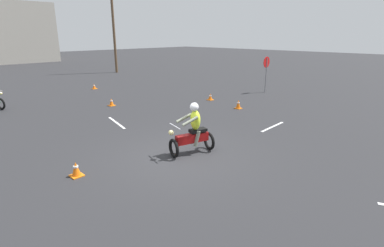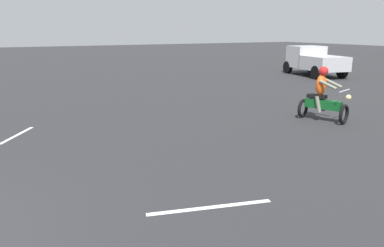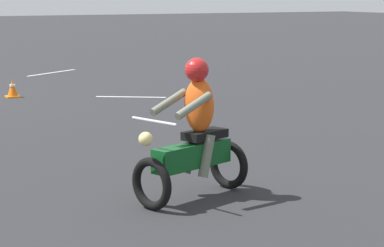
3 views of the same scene
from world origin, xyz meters
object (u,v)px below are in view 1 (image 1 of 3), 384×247
Objects in this scene: traffic_cone_mid_center at (111,102)px; traffic_cone_far_right at (210,97)px; traffic_cone_near_right at (94,87)px; traffic_cone_mid_left at (76,169)px; traffic_cone_near_left at (238,104)px; utility_pole_near at (113,26)px; motorcycle_rider_foreground at (193,132)px; stop_sign at (266,67)px.

traffic_cone_mid_center is 1.06× the size of traffic_cone_far_right.
traffic_cone_mid_left is at bearing -120.40° from traffic_cone_near_right.
utility_pole_near reaches higher than traffic_cone_near_left.
motorcycle_rider_foreground is 4.89× the size of traffic_cone_near_right.
motorcycle_rider_foreground is 22.61m from utility_pole_near.
traffic_cone_far_right is at bearing 166.95° from stop_sign.
traffic_cone_far_right is at bearing -30.73° from traffic_cone_mid_center.
utility_pole_near is at bearing 56.61° from traffic_cone_mid_center.
traffic_cone_mid_left is at bearing -127.78° from traffic_cone_mid_center.
motorcycle_rider_foreground is 7.91m from traffic_cone_mid_center.
traffic_cone_near_left is at bearing -164.12° from stop_sign.
utility_pole_near is (13.21, 18.89, 4.21)m from traffic_cone_mid_left.
traffic_cone_far_right is (9.87, 3.74, -0.02)m from traffic_cone_mid_left.
traffic_cone_near_right is 0.04× the size of utility_pole_near.
traffic_cone_mid_center is at bearing 3.46° from motorcycle_rider_foreground.
traffic_cone_near_left is 1.11× the size of traffic_cone_mid_left.
traffic_cone_mid_left is at bearing 87.67° from motorcycle_rider_foreground.
traffic_cone_near_right is at bearing 109.30° from traffic_cone_far_right.
traffic_cone_near_left is 10.82m from traffic_cone_near_right.
motorcycle_rider_foreground is at bearing -143.19° from traffic_cone_far_right.
traffic_cone_mid_center is (1.74, 7.70, -0.53)m from motorcycle_rider_foreground.
utility_pole_near reaches higher than stop_sign.
traffic_cone_near_right is at bearing 59.60° from traffic_cone_mid_left.
traffic_cone_near_right is at bearing 102.25° from traffic_cone_near_left.
stop_sign reaches higher than traffic_cone_near_right.
traffic_cone_near_right is (-2.30, 10.57, -0.06)m from traffic_cone_near_left.
traffic_cone_far_right is (4.77, -2.83, -0.01)m from traffic_cone_mid_center.
traffic_cone_near_left is 0.05× the size of utility_pole_near.
traffic_cone_near_left is at bearing 8.31° from traffic_cone_mid_left.
utility_pole_near is (6.21, 6.96, 4.25)m from traffic_cone_near_right.
motorcycle_rider_foreground is at bearing -102.71° from traffic_cone_mid_center.
traffic_cone_near_right is (3.64, 13.05, -0.56)m from motorcycle_rider_foreground.
motorcycle_rider_foreground is 13.56m from traffic_cone_near_right.
utility_pole_near is (9.85, 20.01, 3.68)m from motorcycle_rider_foreground.
traffic_cone_mid_center is 0.97× the size of traffic_cone_mid_left.
traffic_cone_near_left is 1.14× the size of traffic_cone_mid_center.
traffic_cone_far_right is 16.08m from utility_pole_near.
traffic_cone_far_right is (6.51, 4.87, -0.54)m from motorcycle_rider_foreground.
motorcycle_rider_foreground reaches higher than traffic_cone_mid_center.
traffic_cone_mid_center reaches higher than traffic_cone_far_right.
utility_pole_near is at bearing 55.03° from traffic_cone_mid_left.
motorcycle_rider_foreground is at bearing -105.57° from traffic_cone_near_right.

